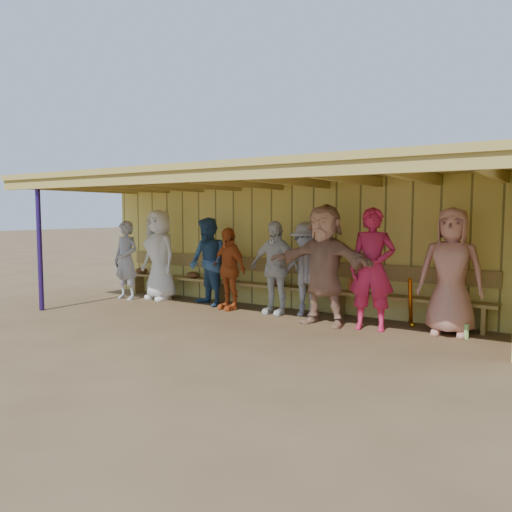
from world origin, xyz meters
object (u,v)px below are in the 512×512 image
Objects in this scene: player_a at (126,260)px; player_h at (451,272)px; player_c at (208,262)px; player_extra at (275,268)px; player_g at (372,269)px; player_b at (159,255)px; player_e at (307,269)px; bench at (278,281)px; player_d at (228,269)px; player_f at (324,265)px.

player_h is (6.35, 0.39, 0.12)m from player_a.
player_extra is at bearing 20.80° from player_c.
player_a is 5.27m from player_g.
player_a is at bearing -139.91° from player_b.
player_e is 1.39m from player_g.
bench is (1.28, 0.48, -0.33)m from player_c.
player_d is 2.07m from player_f.
player_c reaches higher than player_d.
player_f is (2.59, -0.34, 0.12)m from player_c.
player_c is at bearing 175.91° from player_f.
player_a is at bearing 174.69° from player_e.
player_f reaches higher than player_extra.
player_d reaches higher than bench.
player_f is at bearing -1.78° from player_a.
player_b reaches higher than player_c.
player_d is at bearing -141.47° from bench.
player_e is at bearing 141.31° from player_f.
player_h is (1.09, 0.30, -0.00)m from player_g.
player_a is 1.07× the size of player_d.
bench is (2.58, 0.46, -0.41)m from player_b.
player_c is 2.62m from player_f.
player_a is 0.22× the size of bench.
player_f is at bearing -54.45° from player_e.
player_a is 3.97m from player_e.
player_b is 5.75m from player_h.
player_e is at bearing 5.37° from player_a.
player_c is at bearing -159.27° from bench.
player_b is 1.14× the size of player_e.
player_b is (0.60, 0.36, 0.11)m from player_a.
player_g reaches higher than player_b.
player_b is 2.65m from bench.
player_c is at bearing 165.93° from player_g.
player_c is 1.05× the size of player_e.
player_c reaches higher than player_a.
player_d is at bearing 3.84° from player_a.
player_extra is at bearing -66.11° from bench.
player_f reaches higher than player_g.
player_d is at bearing 176.57° from player_f.
player_c is 4.45m from player_h.
player_extra is (-1.87, 0.24, -0.11)m from player_g.
player_extra reaches higher than player_a.
bench is at bearing 12.70° from player_a.
player_g reaches higher than player_h.
player_f is at bearing 10.29° from player_d.
player_d is at bearing 11.34° from player_c.
player_b is 1.86m from player_d.
player_g is (5.26, 0.09, 0.12)m from player_a.
player_c is 0.88× the size of player_f.
player_b reaches higher than bench.
player_c reaches higher than player_extra.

